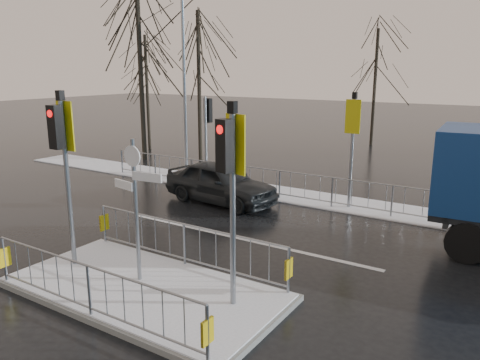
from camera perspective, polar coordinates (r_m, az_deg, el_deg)
The scene contains 11 objects.
ground at distance 10.36m, azimuth -11.65°, elevation -13.26°, with size 120.00×120.00×0.00m, color black.
snow_verge at distance 17.13m, azimuth 8.71°, elevation -2.25°, with size 30.00×2.00×0.04m, color white.
lane_markings at distance 10.15m, azimuth -12.99°, elevation -13.90°, with size 8.00×11.38×0.01m.
traffic_island at distance 10.20m, azimuth -11.76°, elevation -11.26°, with size 6.00×3.04×4.15m.
far_kerb_fixtures at distance 16.32m, azimuth 9.05°, elevation 0.58°, with size 18.00×0.65×3.83m.
car_far_lane at distance 16.37m, azimuth -2.39°, elevation -0.30°, with size 1.70×4.23×1.44m, color black.
tree_near_a at distance 24.53m, azimuth -12.21°, elevation 16.67°, with size 4.75×4.75×8.97m.
tree_near_b at distance 23.99m, azimuth -5.08°, elevation 14.68°, with size 4.00×4.00×7.55m.
tree_near_c at distance 27.67m, azimuth -11.36°, elevation 12.97°, with size 3.50×3.50×6.61m.
tree_far_a at distance 29.80m, azimuth 16.25°, elevation 13.34°, with size 3.75×3.75×7.08m.
street_lamp_left at distance 20.65m, azimuth -6.69°, elevation 13.04°, with size 1.25×0.18×8.20m.
Camera 1 is at (6.59, -6.54, 4.61)m, focal length 35.00 mm.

